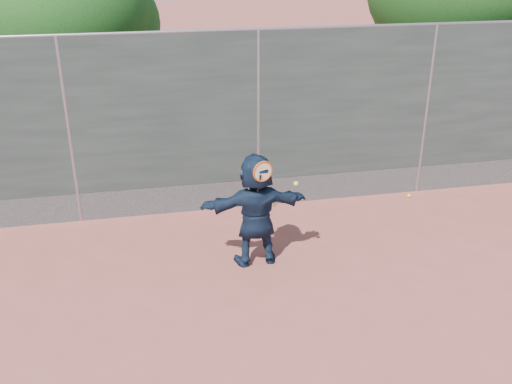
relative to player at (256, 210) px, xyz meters
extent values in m
plane|color=#9E4C42|center=(0.42, -1.64, -0.82)|extent=(80.00, 80.00, 0.00)
imported|color=#16253C|center=(0.00, 0.00, 0.00)|extent=(1.54, 0.54, 1.65)
sphere|color=yellow|center=(3.16, 1.61, -0.79)|extent=(0.07, 0.07, 0.07)
cube|color=#38423D|center=(0.42, 1.86, 0.93)|extent=(20.00, 0.04, 2.50)
cube|color=slate|center=(0.42, 1.86, -0.57)|extent=(20.00, 0.03, 0.50)
cylinder|color=gray|center=(0.42, 1.86, 2.18)|extent=(20.00, 0.05, 0.05)
cylinder|color=gray|center=(-2.58, 1.86, 0.68)|extent=(0.06, 0.06, 3.00)
cylinder|color=gray|center=(0.42, 1.86, 0.68)|extent=(0.06, 0.06, 3.00)
cylinder|color=gray|center=(3.42, 1.86, 0.68)|extent=(0.06, 0.06, 3.00)
torus|color=#C44612|center=(0.05, -0.20, 0.65)|extent=(0.29, 0.11, 0.29)
cylinder|color=beige|center=(0.05, -0.20, 0.65)|extent=(0.24, 0.08, 0.25)
cylinder|color=black|center=(0.00, -0.18, 0.45)|extent=(0.07, 0.13, 0.33)
sphere|color=yellow|center=(0.52, -0.16, 0.42)|extent=(0.07, 0.07, 0.07)
cylinder|color=#382314|center=(4.92, 4.06, 0.48)|extent=(0.28, 0.28, 2.60)
cylinder|color=#382314|center=(-2.58, 4.86, 0.28)|extent=(0.28, 0.28, 2.20)
sphere|color=#23561C|center=(-2.58, 4.86, 2.20)|extent=(3.00, 3.00, 3.00)
sphere|color=#23561C|center=(-1.98, 5.06, 1.90)|extent=(2.10, 2.10, 2.10)
cone|color=#387226|center=(0.67, 1.74, -0.69)|extent=(0.03, 0.03, 0.26)
cone|color=#387226|center=(0.97, 1.76, -0.67)|extent=(0.03, 0.03, 0.30)
cone|color=#387226|center=(0.32, 1.72, -0.71)|extent=(0.03, 0.03, 0.22)
camera|label=1|loc=(-1.44, -7.00, 3.47)|focal=40.00mm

